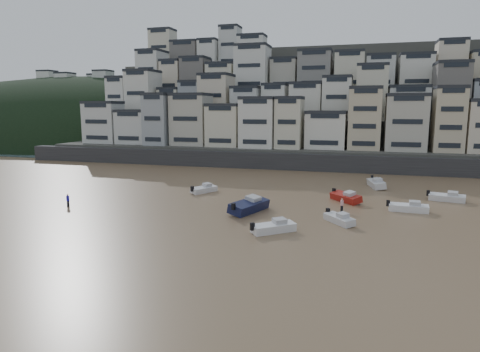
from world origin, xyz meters
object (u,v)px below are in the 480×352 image
(boat_i, at_px, (376,182))
(person_pink, at_px, (342,205))
(boat_b, at_px, (339,218))
(boat_a, at_px, (274,226))
(boat_e, at_px, (346,196))
(person_blue, at_px, (68,200))
(boat_c, at_px, (249,204))
(boat_d, at_px, (409,206))
(boat_g, at_px, (447,196))
(boat_f, at_px, (204,188))

(boat_i, relative_size, person_pink, 3.64)
(boat_b, xyz_separation_m, boat_a, (-6.55, -5.66, 0.07))
(boat_e, xyz_separation_m, person_blue, (-35.81, -13.59, 0.10))
(boat_c, bearing_deg, boat_d, -54.58)
(boat_e, relative_size, boat_a, 1.06)
(boat_g, bearing_deg, boat_a, -121.67)
(boat_e, height_order, boat_f, boat_e)
(boat_b, xyz_separation_m, person_pink, (0.00, 5.77, 0.21))
(boat_e, height_order, boat_d, boat_e)
(boat_g, bearing_deg, boat_e, -151.03)
(boat_g, height_order, person_blue, person_blue)
(boat_b, distance_m, boat_g, 21.48)
(boat_e, bearing_deg, boat_d, 23.42)
(boat_i, xyz_separation_m, boat_d, (3.59, -16.23, -0.14))
(boat_i, bearing_deg, person_blue, -69.53)
(boat_b, bearing_deg, boat_e, 140.12)
(person_pink, bearing_deg, boat_d, 16.49)
(boat_f, bearing_deg, boat_b, -91.28)
(boat_d, height_order, person_blue, person_blue)
(boat_g, relative_size, boat_f, 1.07)
(boat_g, height_order, boat_d, boat_d)
(boat_b, distance_m, boat_e, 11.90)
(boat_b, distance_m, boat_a, 8.66)
(boat_c, bearing_deg, boat_b, -82.76)
(boat_e, relative_size, person_blue, 3.25)
(boat_d, xyz_separation_m, boat_f, (-29.70, 4.28, -0.05))
(boat_c, xyz_separation_m, boat_i, (16.03, 22.12, -0.13))
(boat_c, distance_m, boat_a, 9.33)
(boat_d, bearing_deg, boat_f, 174.27)
(boat_f, bearing_deg, person_blue, 164.04)
(boat_g, bearing_deg, boat_i, 150.59)
(person_blue, bearing_deg, boat_c, 9.41)
(boat_i, height_order, person_pink, person_pink)
(boat_g, bearing_deg, boat_b, -119.32)
(boat_e, bearing_deg, boat_i, 118.74)
(boat_c, height_order, person_pink, boat_c)
(boat_c, distance_m, boat_i, 27.32)
(boat_i, height_order, person_blue, person_blue)
(boat_g, distance_m, person_pink, 17.53)
(boat_c, bearing_deg, boat_a, -130.01)
(boat_i, relative_size, boat_f, 1.29)
(boat_e, distance_m, boat_a, 18.82)
(boat_e, bearing_deg, person_blue, -111.07)
(person_blue, bearing_deg, boat_b, 2.73)
(boat_g, bearing_deg, boat_d, -114.45)
(boat_f, bearing_deg, boat_d, -69.30)
(boat_e, bearing_deg, boat_c, -92.34)
(boat_c, xyz_separation_m, person_pink, (11.40, 3.46, -0.12))
(boat_b, bearing_deg, boat_c, -140.28)
(person_blue, xyz_separation_m, person_pink, (35.59, 7.47, 0.00))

